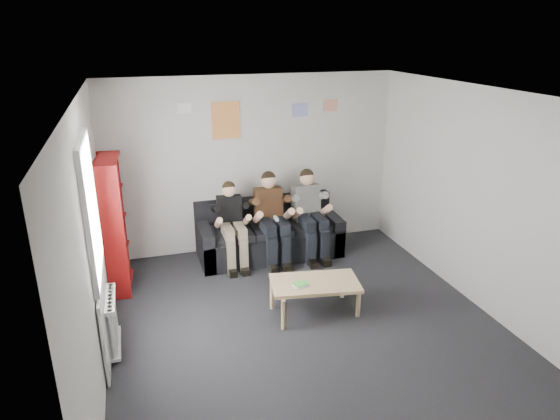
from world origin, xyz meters
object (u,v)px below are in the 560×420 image
Objects in this scene: coffee_table at (315,286)px; person_middle at (272,218)px; sofa at (269,236)px; person_right at (310,214)px; bookshelf at (114,225)px; person_left at (232,225)px.

coffee_table is 1.65m from person_middle.
sofa is 1.63× the size of person_right.
person_right is at bearing 71.93° from coffee_table.
bookshelf is 1.44× the size of person_left.
person_right is at bearing 5.20° from person_left.
coffee_table is at bearing -113.27° from person_right.
person_left is at bearing 12.43° from bookshelf.
person_left is at bearing 174.56° from person_right.
person_left is 1.21m from person_right.
sofa is at bearing 156.48° from person_right.
bookshelf is 2.75m from coffee_table.
person_right reaches higher than sofa.
person_left is at bearing 112.68° from coffee_table.
bookshelf is 1.35× the size of person_right.
person_middle is at bearing 174.89° from person_right.
bookshelf is 2.84m from person_right.
person_middle is at bearing 92.66° from coffee_table.
sofa is 0.42m from person_middle.
person_middle is 0.60m from person_right.
bookshelf is at bearing -167.51° from person_left.
person_right is (0.60, 0.00, -0.00)m from person_middle.
coffee_table is (0.08, -1.82, 0.07)m from sofa.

